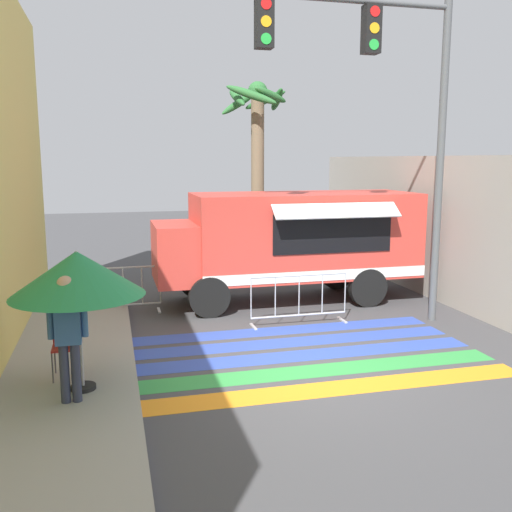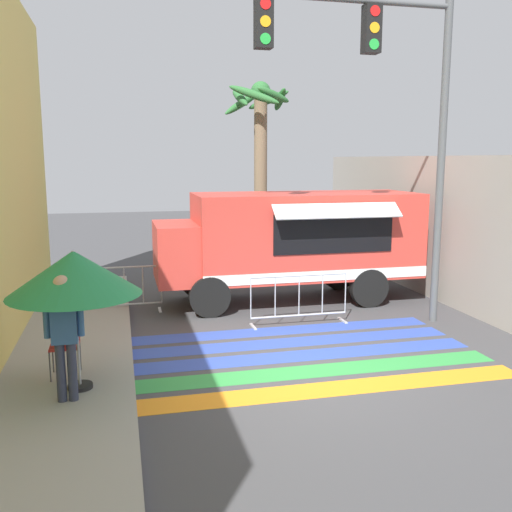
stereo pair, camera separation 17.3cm
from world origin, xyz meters
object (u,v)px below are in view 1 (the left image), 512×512
(palm_tree, at_px, (257,146))
(traffic_signal_pole, at_px, (375,84))
(barricade_front, at_px, (299,300))
(barricade_side, at_px, (124,291))
(folding_chair, at_px, (67,340))
(vendor_person, at_px, (68,331))
(food_truck, at_px, (285,239))
(patio_umbrella, at_px, (77,274))

(palm_tree, bearing_deg, traffic_signal_pole, -84.51)
(barricade_front, height_order, barricade_side, same)
(folding_chair, bearing_deg, traffic_signal_pole, 16.61)
(vendor_person, height_order, barricade_side, vendor_person)
(food_truck, bearing_deg, patio_umbrella, -133.48)
(folding_chair, height_order, vendor_person, vendor_person)
(folding_chair, distance_m, palm_tree, 10.48)
(traffic_signal_pole, relative_size, folding_chair, 7.24)
(patio_umbrella, bearing_deg, palm_tree, 61.52)
(food_truck, relative_size, folding_chair, 6.74)
(palm_tree, bearing_deg, vendor_person, -118.07)
(barricade_front, xyz_separation_m, palm_tree, (0.72, 6.33, 3.33))
(patio_umbrella, xyz_separation_m, palm_tree, (4.98, 9.17, 2.01))
(barricade_front, xyz_separation_m, barricade_side, (-3.56, 1.79, -0.01))
(food_truck, distance_m, barricade_side, 4.00)
(folding_chair, bearing_deg, barricade_front, 25.93)
(patio_umbrella, height_order, palm_tree, palm_tree)
(vendor_person, relative_size, barricade_side, 1.05)
(folding_chair, xyz_separation_m, barricade_front, (4.50, 2.20, -0.18))
(patio_umbrella, height_order, folding_chair, patio_umbrella)
(food_truck, height_order, barricade_front, food_truck)
(patio_umbrella, relative_size, folding_chair, 2.18)
(food_truck, xyz_separation_m, barricade_front, (-0.30, -1.96, -1.02))
(patio_umbrella, xyz_separation_m, barricade_side, (0.70, 4.64, -1.34))
(patio_umbrella, relative_size, barricade_side, 1.21)
(food_truck, height_order, folding_chair, food_truck)
(traffic_signal_pole, bearing_deg, folding_chair, -163.26)
(food_truck, height_order, traffic_signal_pole, traffic_signal_pole)
(traffic_signal_pole, bearing_deg, food_truck, 114.08)
(barricade_front, bearing_deg, folding_chair, -153.95)
(patio_umbrella, bearing_deg, traffic_signal_pole, 23.18)
(traffic_signal_pole, xyz_separation_m, folding_chair, (-5.87, -1.76, -4.19))
(folding_chair, bearing_deg, food_truck, 40.80)
(barricade_side, relative_size, palm_tree, 0.29)
(barricade_side, xyz_separation_m, palm_tree, (4.28, 4.53, 3.34))
(food_truck, relative_size, patio_umbrella, 3.10)
(barricade_front, bearing_deg, palm_tree, 83.52)
(vendor_person, distance_m, barricade_front, 5.50)
(patio_umbrella, height_order, barricade_side, patio_umbrella)
(food_truck, distance_m, traffic_signal_pole, 4.25)
(barricade_side, bearing_deg, folding_chair, -103.23)
(vendor_person, bearing_deg, folding_chair, 90.33)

